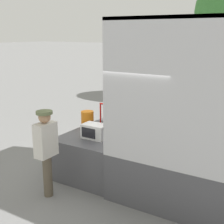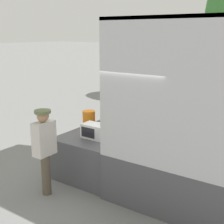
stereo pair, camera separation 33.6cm
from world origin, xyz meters
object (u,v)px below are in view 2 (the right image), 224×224
object	(u,v)px
microwave	(95,131)
portable_generator	(120,119)
worker_person	(44,144)
orange_bucket	(89,119)

from	to	relation	value
microwave	portable_generator	size ratio (longest dim) A/B	0.77
microwave	worker_person	size ratio (longest dim) A/B	0.31
microwave	worker_person	bearing A→B (deg)	-107.65
portable_generator	orange_bucket	xyz separation A→B (m)	(-0.66, -0.33, -0.03)
orange_bucket	worker_person	distance (m)	1.69
orange_bucket	worker_person	xyz separation A→B (m)	(0.24, -1.67, -0.07)
microwave	portable_generator	world-z (taller)	portable_generator
portable_generator	orange_bucket	bearing A→B (deg)	-153.07
portable_generator	worker_person	size ratio (longest dim) A/B	0.40
orange_bucket	worker_person	world-z (taller)	worker_person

